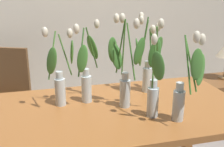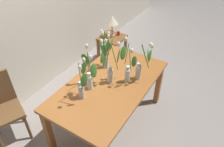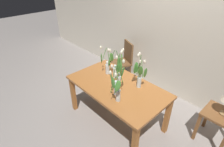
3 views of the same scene
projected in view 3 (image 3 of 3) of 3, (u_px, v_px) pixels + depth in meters
The scene contains 11 objects.
ground_plane at pixel (116, 119), 3.22m from camera, with size 18.00×18.00×0.00m, color gray.
room_wall_rear at pixel (172, 28), 3.34m from camera, with size 9.00×0.10×2.70m, color beige.
dining_table at pixel (117, 90), 2.88m from camera, with size 1.60×0.90×0.74m.
tulip_vase_0 at pixel (115, 68), 2.94m from camera, with size 0.20×0.27×0.54m.
tulip_vase_1 at pixel (117, 91), 2.39m from camera, with size 0.15×0.19×0.54m.
tulip_vase_2 at pixel (116, 83), 2.54m from camera, with size 0.15×0.24×0.57m.
tulip_vase_3 at pixel (119, 73), 2.71m from camera, with size 0.22×0.21×0.59m.
tulip_vase_4 at pixel (107, 65), 3.03m from camera, with size 0.20×0.21×0.52m.
tulip_vase_5 at pixel (139, 75), 2.68m from camera, with size 0.21×0.15×0.57m.
dining_chair at pixel (124, 59), 4.07m from camera, with size 0.52×0.52×0.93m.
side_table at pixel (218, 119), 2.63m from camera, with size 0.44×0.44×0.55m.
Camera 3 is at (1.63, -1.64, 2.39)m, focal length 28.62 mm.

